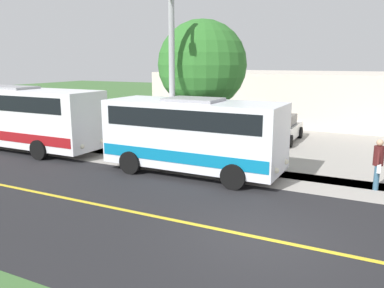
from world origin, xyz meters
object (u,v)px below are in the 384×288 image
at_px(parked_car_near, 279,129).
at_px(tree_curbside, 202,65).
at_px(commercial_building, 326,97).
at_px(shuttle_bus_front, 193,132).
at_px(transit_bus_rear, 9,114).
at_px(pedestrian_with_bags, 378,163).
at_px(street_light_pole, 170,72).

bearing_deg(parked_car_near, tree_curbside, -25.45).
relative_size(parked_car_near, tree_curbside, 0.72).
bearing_deg(commercial_building, shuttle_bus_front, -7.98).
relative_size(transit_bus_rear, pedestrian_with_bags, 6.16).
bearing_deg(pedestrian_with_bags, tree_curbside, -103.66).
xyz_separation_m(pedestrian_with_bags, parked_car_near, (-6.74, -5.20, -0.25)).
height_order(pedestrian_with_bags, parked_car_near, pedestrian_with_bags).
xyz_separation_m(shuttle_bus_front, parked_car_near, (-7.77, 1.33, -0.94)).
distance_m(pedestrian_with_bags, tree_curbside, 8.39).
bearing_deg(shuttle_bus_front, tree_curbside, -160.72).
bearing_deg(pedestrian_with_bags, parked_car_near, -142.32).
distance_m(transit_bus_rear, commercial_building, 21.18).
relative_size(transit_bus_rear, parked_car_near, 2.42).
bearing_deg(parked_car_near, transit_bus_rear, -56.38).
bearing_deg(street_light_pole, shuttle_bus_front, 74.55).
bearing_deg(street_light_pole, pedestrian_with_bags, 95.21).
xyz_separation_m(parked_car_near, tree_curbside, (4.90, -2.33, 3.46)).
height_order(parked_car_near, tree_curbside, tree_curbside).
distance_m(pedestrian_with_bags, parked_car_near, 8.51).
height_order(pedestrian_with_bags, street_light_pole, street_light_pole).
height_order(tree_curbside, commercial_building, tree_curbside).
distance_m(shuttle_bus_front, commercial_building, 17.04).
xyz_separation_m(pedestrian_with_bags, street_light_pole, (0.71, -7.74, 2.98)).
bearing_deg(street_light_pole, transit_bus_rear, -87.77).
height_order(transit_bus_rear, tree_curbside, tree_curbside).
height_order(parked_car_near, commercial_building, commercial_building).
distance_m(shuttle_bus_front, tree_curbside, 3.96).
height_order(street_light_pole, commercial_building, street_light_pole).
bearing_deg(commercial_building, street_light_pole, -12.18).
bearing_deg(street_light_pole, commercial_building, 167.82).
relative_size(shuttle_bus_front, commercial_building, 0.30).
bearing_deg(street_light_pole, parked_car_near, 161.19).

